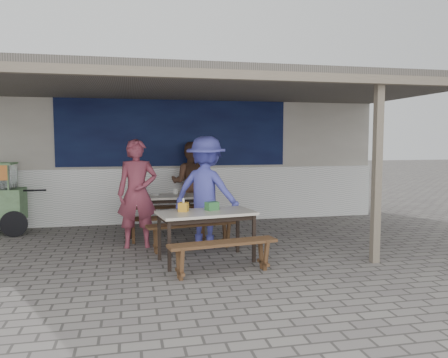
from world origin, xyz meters
TOP-DOWN VIEW (x-y plane):
  - ground at (0.00, 0.00)m, footprint 60.00×60.00m
  - back_wall at (-0.00, 3.58)m, footprint 9.00×1.28m
  - warung_roof at (0.02, 0.90)m, footprint 9.00×4.21m
  - table_left at (-0.52, 1.74)m, footprint 1.43×0.72m
  - bench_left_street at (-0.52, 1.09)m, footprint 1.53×0.29m
  - bench_left_wall at (-0.52, 2.39)m, footprint 1.53×0.29m
  - table_right at (-0.08, -0.31)m, footprint 1.50×0.95m
  - bench_right_street at (0.03, -1.01)m, footprint 1.53×0.51m
  - bench_right_wall at (-0.19, 0.39)m, footprint 1.53×0.51m
  - patron_street_side at (-1.06, 0.81)m, footprint 0.68×0.46m
  - patron_wall_side at (0.11, 2.75)m, footprint 1.02×0.89m
  - patron_right_table at (0.09, 0.64)m, footprint 1.39×1.26m
  - tissue_box at (-0.41, -0.22)m, footprint 0.17×0.17m
  - donation_box at (0.03, -0.19)m, footprint 0.22×0.19m
  - condiment_jar at (-0.30, 1.98)m, footprint 0.09×0.09m
  - condiment_bowl at (-0.71, 1.77)m, footprint 0.23×0.23m

SIDE VIEW (x-z plane):
  - ground at x=0.00m, z-range 0.00..0.00m
  - bench_right_street at x=0.03m, z-range 0.11..0.56m
  - bench_right_wall at x=-0.19m, z-range 0.11..0.56m
  - bench_left_street at x=-0.52m, z-range 0.11..0.56m
  - bench_left_wall at x=-0.52m, z-range 0.11..0.56m
  - table_left at x=-0.52m, z-range 0.30..1.05m
  - table_right at x=-0.08m, z-range 0.30..1.05m
  - condiment_bowl at x=-0.71m, z-range 0.75..0.80m
  - condiment_jar at x=-0.30m, z-range 0.75..0.85m
  - donation_box at x=0.03m, z-range 0.75..0.88m
  - tissue_box at x=-0.41m, z-range 0.75..0.88m
  - patron_wall_side at x=0.11m, z-range 0.00..1.78m
  - patron_street_side at x=-1.06m, z-range 0.00..1.83m
  - patron_right_table at x=0.09m, z-range 0.00..1.88m
  - back_wall at x=0.00m, z-range -0.03..3.47m
  - warung_roof at x=0.02m, z-range 1.31..4.12m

